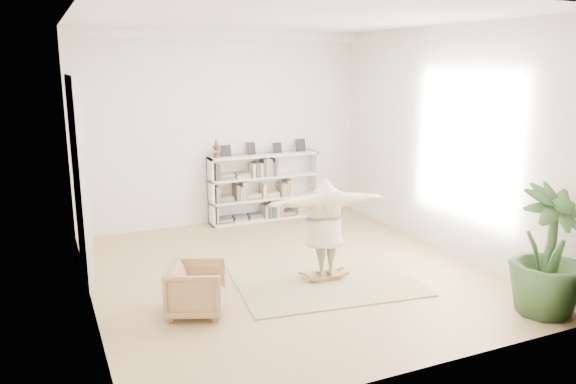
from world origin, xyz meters
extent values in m
plane|color=tan|center=(0.00, 0.00, 0.00)|extent=(6.00, 6.00, 0.00)
plane|color=silver|center=(0.00, 3.00, 1.80)|extent=(5.50, 0.00, 5.50)
plane|color=silver|center=(0.00, -3.00, 1.80)|extent=(5.50, 0.00, 5.50)
plane|color=silver|center=(-2.75, 0.00, 1.80)|extent=(0.00, 6.00, 6.00)
plane|color=silver|center=(2.75, 0.00, 1.80)|extent=(0.00, 6.00, 6.00)
plane|color=white|center=(0.00, 0.00, 3.60)|extent=(6.00, 6.00, 0.00)
cube|color=white|center=(0.00, 2.94, 3.51)|extent=(5.50, 0.12, 0.18)
cube|color=white|center=(-2.71, 1.30, 1.40)|extent=(0.08, 1.78, 2.92)
cube|color=silver|center=(-2.69, 0.90, 1.40)|extent=(0.06, 0.78, 2.80)
cube|color=silver|center=(-2.69, 1.70, 1.40)|extent=(0.06, 0.78, 2.80)
cube|color=silver|center=(-0.33, 2.81, 0.65)|extent=(0.04, 0.35, 1.30)
cube|color=silver|center=(1.83, 2.81, 0.65)|extent=(0.04, 0.35, 1.30)
cube|color=silver|center=(0.75, 2.96, 0.65)|extent=(2.20, 0.04, 1.30)
cube|color=silver|center=(0.75, 2.81, 0.02)|extent=(2.20, 0.35, 0.04)
cube|color=silver|center=(0.75, 2.81, 0.43)|extent=(2.20, 0.35, 0.04)
cube|color=silver|center=(0.75, 2.81, 0.86)|extent=(2.20, 0.35, 0.04)
cube|color=silver|center=(0.75, 2.81, 1.28)|extent=(2.20, 0.35, 0.04)
cube|color=black|center=(0.00, 2.85, 1.42)|extent=(0.18, 0.07, 0.24)
cube|color=black|center=(0.50, 2.85, 1.42)|extent=(0.18, 0.07, 0.24)
cube|color=black|center=(1.05, 2.85, 1.42)|extent=(0.18, 0.07, 0.24)
cube|color=black|center=(1.55, 2.85, 1.42)|extent=(0.18, 0.07, 0.24)
imported|color=tan|center=(-1.60, -0.81, 0.32)|extent=(0.90, 0.88, 0.63)
cube|color=tan|center=(0.34, -0.47, 0.01)|extent=(2.73, 2.30, 0.02)
cube|color=olive|center=(0.34, -0.47, 0.07)|extent=(0.50, 0.34, 0.03)
cube|color=olive|center=(0.34, -0.47, 0.04)|extent=(0.32, 0.09, 0.04)
cube|color=olive|center=(0.34, -0.47, 0.04)|extent=(0.32, 0.09, 0.04)
cube|color=olive|center=(0.34, -0.47, 0.07)|extent=(0.19, 0.07, 0.10)
cube|color=olive|center=(0.34, -0.47, 0.07)|extent=(0.19, 0.07, 0.10)
imported|color=beige|center=(0.34, -0.47, 0.82)|extent=(1.76, 0.68, 1.40)
imported|color=#2E4A25|center=(2.30, -2.55, 0.80)|extent=(0.97, 0.97, 1.59)
camera|label=1|loc=(-3.20, -7.12, 3.01)|focal=35.00mm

